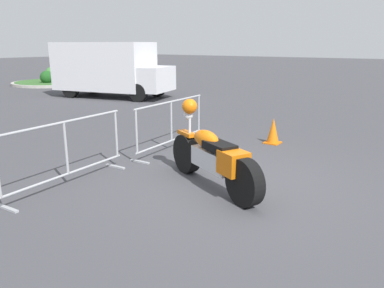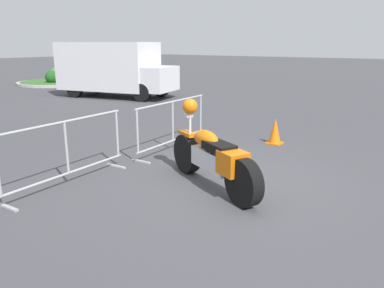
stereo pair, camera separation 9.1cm
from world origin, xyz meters
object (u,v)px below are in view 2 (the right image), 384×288
at_px(crowd_barrier_far, 173,124).
at_px(traffic_cone, 275,131).
at_px(crowd_barrier_near, 67,152).
at_px(motorcycle, 212,156).
at_px(delivery_van, 113,68).

height_order(crowd_barrier_far, traffic_cone, crowd_barrier_far).
bearing_deg(traffic_cone, crowd_barrier_near, 160.66).
bearing_deg(motorcycle, traffic_cone, -59.50).
bearing_deg(crowd_barrier_far, crowd_barrier_near, 180.00).
bearing_deg(traffic_cone, motorcycle, -173.49).
bearing_deg(traffic_cone, crowd_barrier_far, 138.98).
bearing_deg(motorcycle, delivery_van, -9.96).
relative_size(motorcycle, delivery_van, 0.42).
xyz_separation_m(motorcycle, traffic_cone, (3.12, 0.36, -0.22)).
relative_size(crowd_barrier_near, crowd_barrier_far, 1.00).
distance_m(crowd_barrier_near, traffic_cone, 4.72).
bearing_deg(crowd_barrier_far, delivery_van, 56.25).
height_order(motorcycle, crowd_barrier_far, motorcycle).
height_order(delivery_van, traffic_cone, delivery_van).
distance_m(motorcycle, traffic_cone, 3.15).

